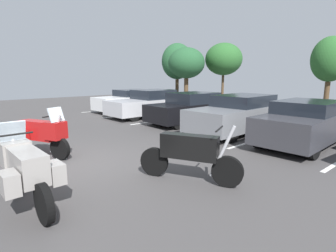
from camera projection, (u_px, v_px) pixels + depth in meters
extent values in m
cube|color=#423F3F|center=(74.00, 165.00, 7.12)|extent=(44.00, 44.00, 0.10)
cylinder|color=black|center=(60.00, 148.00, 7.36)|extent=(0.63, 0.37, 0.63)
cylinder|color=black|center=(21.00, 143.00, 8.00)|extent=(0.63, 0.37, 0.63)
cube|color=#A51414|center=(38.00, 130.00, 7.60)|extent=(1.21, 0.80, 0.54)
cylinder|color=#B2B2B7|center=(56.00, 134.00, 7.33)|extent=(0.49, 0.27, 1.10)
cylinder|color=black|center=(52.00, 116.00, 7.27)|extent=(0.29, 0.58, 0.04)
cube|color=#A51414|center=(56.00, 130.00, 7.31)|extent=(0.58, 0.58, 0.48)
cube|color=#B2C1CC|center=(56.00, 115.00, 7.21)|extent=(0.33, 0.47, 0.39)
cube|color=#A51414|center=(40.00, 132.00, 8.05)|extent=(0.50, 0.40, 0.36)
cube|color=#A51414|center=(20.00, 136.00, 7.48)|extent=(0.50, 0.40, 0.36)
cylinder|color=black|center=(17.00, 176.00, 5.32)|extent=(0.66, 0.13, 0.66)
cylinder|color=black|center=(44.00, 204.00, 4.16)|extent=(0.66, 0.13, 0.66)
cube|color=gray|center=(27.00, 165.00, 4.66)|extent=(1.21, 0.44, 0.52)
cylinder|color=#B2B2B7|center=(17.00, 157.00, 5.16)|extent=(0.51, 0.08, 1.13)
cylinder|color=black|center=(15.00, 134.00, 5.01)|extent=(0.05, 0.62, 0.04)
cube|color=gray|center=(16.00, 153.00, 5.16)|extent=(0.45, 0.51, 0.46)
cube|color=#B2C1CC|center=(13.00, 131.00, 5.11)|extent=(0.17, 0.44, 0.39)
cube|color=gray|center=(10.00, 183.00, 4.19)|extent=(0.44, 0.25, 0.36)
cube|color=gray|center=(55.00, 173.00, 4.66)|extent=(0.44, 0.25, 0.36)
cylinder|color=black|center=(227.00, 172.00, 5.55)|extent=(0.65, 0.40, 0.66)
cylinder|color=black|center=(154.00, 162.00, 6.19)|extent=(0.65, 0.40, 0.66)
cube|color=black|center=(189.00, 147.00, 5.78)|extent=(1.26, 0.82, 0.53)
cylinder|color=#B2B2B7|center=(222.00, 152.00, 5.51)|extent=(0.49, 0.29, 1.13)
cylinder|color=black|center=(219.00, 129.00, 5.46)|extent=(0.30, 0.57, 0.04)
cube|color=silver|center=(115.00, 109.00, 18.27)|extent=(0.12, 4.77, 0.01)
cube|color=silver|center=(138.00, 114.00, 16.21)|extent=(0.12, 4.77, 0.01)
cube|color=silver|center=(169.00, 119.00, 14.15)|extent=(0.12, 4.77, 0.01)
cube|color=silver|center=(209.00, 127.00, 12.10)|extent=(0.12, 4.77, 0.01)
cube|color=silver|center=(266.00, 137.00, 10.04)|extent=(0.12, 4.77, 0.01)
cube|color=white|center=(128.00, 102.00, 17.13)|extent=(1.99, 4.37, 0.77)
cube|color=black|center=(132.00, 93.00, 17.24)|extent=(1.77, 2.01, 0.41)
cylinder|color=black|center=(115.00, 110.00, 15.63)|extent=(0.24, 0.65, 0.64)
cylinder|color=black|center=(102.00, 107.00, 16.78)|extent=(0.24, 0.65, 0.64)
cylinder|color=black|center=(154.00, 106.00, 17.59)|extent=(0.24, 0.65, 0.64)
cylinder|color=black|center=(139.00, 104.00, 18.74)|extent=(0.24, 0.65, 0.64)
cube|color=#B7B7BC|center=(148.00, 106.00, 15.10)|extent=(2.03, 4.75, 0.76)
cube|color=black|center=(153.00, 94.00, 15.24)|extent=(1.80, 2.11, 0.50)
cylinder|color=black|center=(134.00, 115.00, 13.49)|extent=(0.24, 0.68, 0.68)
cylinder|color=black|center=(116.00, 112.00, 14.67)|extent=(0.24, 0.68, 0.68)
cylinder|color=black|center=(179.00, 109.00, 15.62)|extent=(0.24, 0.68, 0.68)
cylinder|color=black|center=(160.00, 107.00, 16.80)|extent=(0.24, 0.68, 0.68)
cube|color=black|center=(189.00, 111.00, 12.94)|extent=(1.99, 4.26, 0.77)
cube|color=black|center=(193.00, 98.00, 12.99)|extent=(1.78, 2.16, 0.50)
cylinder|color=black|center=(178.00, 122.00, 11.49)|extent=(0.24, 0.64, 0.64)
cylinder|color=black|center=(155.00, 118.00, 12.71)|extent=(0.24, 0.64, 0.64)
cylinder|color=black|center=(221.00, 116.00, 13.27)|extent=(0.24, 0.64, 0.64)
cylinder|color=black|center=(198.00, 112.00, 14.49)|extent=(0.24, 0.64, 0.64)
cube|color=slate|center=(237.00, 117.00, 10.86)|extent=(2.08, 4.84, 0.83)
cube|color=black|center=(244.00, 100.00, 11.03)|extent=(1.83, 2.50, 0.45)
cylinder|color=black|center=(232.00, 133.00, 9.24)|extent=(0.25, 0.70, 0.70)
cylinder|color=black|center=(196.00, 126.00, 10.39)|extent=(0.25, 0.70, 0.70)
cylinder|color=black|center=(274.00, 122.00, 11.43)|extent=(0.25, 0.70, 0.70)
cylinder|color=black|center=(241.00, 117.00, 12.58)|extent=(0.25, 0.70, 0.70)
cube|color=#38383D|center=(304.00, 126.00, 8.88)|extent=(2.01, 4.33, 0.82)
cube|color=black|center=(309.00, 107.00, 8.90)|extent=(1.78, 2.27, 0.41)
cylinder|color=black|center=(313.00, 147.00, 7.39)|extent=(0.25, 0.73, 0.72)
cylinder|color=black|center=(260.00, 137.00, 8.52)|extent=(0.25, 0.73, 0.72)
cylinder|color=black|center=(297.00, 126.00, 10.47)|extent=(0.25, 0.73, 0.72)
cylinder|color=#4C3823|center=(177.00, 87.00, 30.94)|extent=(0.39, 0.39, 1.84)
ellipsoid|color=#23512D|center=(177.00, 61.00, 30.39)|extent=(3.52, 3.52, 4.01)
cylinder|color=#4C3823|center=(186.00, 89.00, 26.51)|extent=(0.42, 0.42, 1.99)
ellipsoid|color=#23512D|center=(186.00, 63.00, 26.04)|extent=(3.55, 3.55, 2.97)
cylinder|color=#4C3823|center=(326.00, 95.00, 19.40)|extent=(0.35, 0.35, 1.83)
ellipsoid|color=#285B28|center=(330.00, 59.00, 18.93)|extent=(2.57, 2.57, 3.17)
cylinder|color=#4C3823|center=(223.00, 86.00, 28.03)|extent=(0.25, 0.25, 2.29)
ellipsoid|color=#285B28|center=(224.00, 59.00, 27.51)|extent=(3.77, 3.77, 3.26)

